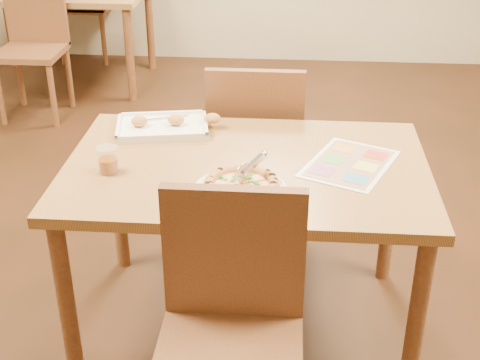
# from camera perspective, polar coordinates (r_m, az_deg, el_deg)

# --- Properties ---
(dining_table) EXTENTS (1.30, 0.85, 0.72)m
(dining_table) POSITION_cam_1_polar(r_m,az_deg,el_deg) (2.43, 0.54, -0.45)
(dining_table) COLOR #A17140
(dining_table) RESTS_ON ground
(chair_near) EXTENTS (0.42, 0.42, 0.47)m
(chair_near) POSITION_cam_1_polar(r_m,az_deg,el_deg) (1.96, -0.74, -10.56)
(chair_near) COLOR brown
(chair_near) RESTS_ON ground
(chair_far) EXTENTS (0.42, 0.42, 0.47)m
(chair_far) POSITION_cam_1_polar(r_m,az_deg,el_deg) (3.00, 1.35, 3.85)
(chair_far) COLOR brown
(chair_far) RESTS_ON ground
(bg_table) EXTENTS (1.30, 0.85, 0.72)m
(bg_table) POSITION_cam_1_polar(r_m,az_deg,el_deg) (5.36, -15.09, 14.56)
(bg_table) COLOR #A17140
(bg_table) RESTS_ON ground
(bg_chair_near) EXTENTS (0.42, 0.42, 0.47)m
(bg_chair_near) POSITION_cam_1_polar(r_m,az_deg,el_deg) (4.83, -17.22, 12.02)
(bg_chair_near) COLOR brown
(bg_chair_near) RESTS_ON ground
(plate) EXTENTS (0.31, 0.31, 0.02)m
(plate) POSITION_cam_1_polar(r_m,az_deg,el_deg) (2.19, -0.00, -0.96)
(plate) COLOR white
(plate) RESTS_ON dining_table
(pizza) EXTENTS (0.25, 0.25, 0.04)m
(pizza) POSITION_cam_1_polar(r_m,az_deg,el_deg) (2.19, 0.13, -0.41)
(pizza) COLOR #E08A4C
(pizza) RESTS_ON plate
(pizza_cutter) EXTENTS (0.10, 0.11, 0.08)m
(pizza_cutter) POSITION_cam_1_polar(r_m,az_deg,el_deg) (2.20, 0.93, 1.17)
(pizza_cutter) COLOR silver
(pizza_cutter) RESTS_ON pizza
(appetizer_tray) EXTENTS (0.43, 0.30, 0.06)m
(appetizer_tray) POSITION_cam_1_polar(r_m,az_deg,el_deg) (2.68, -6.41, 4.59)
(appetizer_tray) COLOR white
(appetizer_tray) RESTS_ON dining_table
(glass_tumbler) EXTENTS (0.08, 0.08, 0.09)m
(glass_tumbler) POSITION_cam_1_polar(r_m,az_deg,el_deg) (2.36, -11.20, 1.58)
(glass_tumbler) COLOR #803B09
(glass_tumbler) RESTS_ON dining_table
(menu) EXTENTS (0.39, 0.45, 0.00)m
(menu) POSITION_cam_1_polar(r_m,az_deg,el_deg) (2.42, 9.33, 1.40)
(menu) COLOR white
(menu) RESTS_ON dining_table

